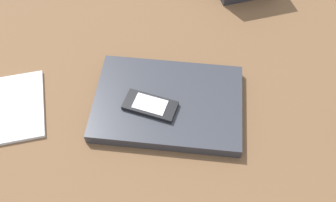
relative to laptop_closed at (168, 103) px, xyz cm
name	(u,v)px	position (x,y,z in cm)	size (l,w,h in cm)	color
desk_surface	(150,93)	(-3.25, 5.01, -2.75)	(120.00, 80.00, 3.00)	brown
laptop_closed	(168,103)	(0.00, 0.00, 0.00)	(30.58, 21.05, 2.51)	#33353D
cell_phone_on_laptop	(150,106)	(-3.85, -1.28, 1.78)	(11.75, 9.20, 1.11)	black
notepad	(8,108)	(-33.38, 4.08, -0.85)	(14.67, 17.04, 0.80)	white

